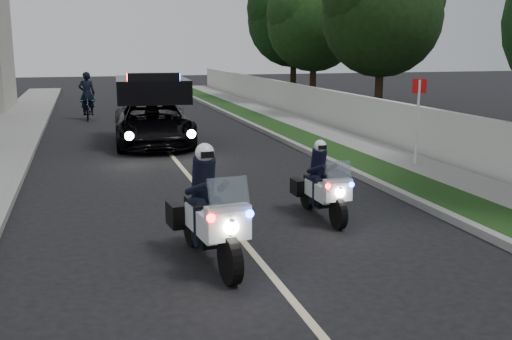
{
  "coord_description": "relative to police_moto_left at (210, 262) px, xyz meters",
  "views": [
    {
      "loc": [
        -2.49,
        -7.13,
        3.28
      ],
      "look_at": [
        0.53,
        3.45,
        1.0
      ],
      "focal_mm": 42.47,
      "sensor_mm": 36.0,
      "label": 1
    }
  ],
  "objects": [
    {
      "name": "tree_right_c",
      "position": [
        10.92,
        15.78,
        0.0
      ],
      "size": [
        6.89,
        6.89,
        8.71
      ],
      "primitive_type": null,
      "rotation": [
        0.0,
        0.0,
        0.42
      ],
      "color": "black",
      "rests_on": "ground"
    },
    {
      "name": "tree_right_e",
      "position": [
        10.47,
        25.92,
        0.0
      ],
      "size": [
        5.96,
        5.96,
        9.09
      ],
      "primitive_type": null,
      "rotation": [
        0.0,
        0.0,
        0.1
      ],
      "color": "#133510",
      "rests_on": "ground"
    },
    {
      "name": "curb_right",
      "position": [
        4.85,
        8.46,
        0.07
      ],
      "size": [
        0.2,
        60.0,
        0.15
      ],
      "primitive_type": "cube",
      "color": "gray",
      "rests_on": "ground"
    },
    {
      "name": "curb_left",
      "position": [
        -3.35,
        8.46,
        0.07
      ],
      "size": [
        0.2,
        60.0,
        0.15
      ],
      "primitive_type": "cube",
      "color": "gray",
      "rests_on": "ground"
    },
    {
      "name": "sidewalk_right",
      "position": [
        6.85,
        8.46,
        0.08
      ],
      "size": [
        1.4,
        60.0,
        0.16
      ],
      "primitive_type": "cube",
      "color": "gray",
      "rests_on": "ground"
    },
    {
      "name": "property_wall",
      "position": [
        7.85,
        8.46,
        0.75
      ],
      "size": [
        0.22,
        60.0,
        1.5
      ],
      "primitive_type": "cube",
      "color": "beige",
      "rests_on": "ground"
    },
    {
      "name": "police_moto_left",
      "position": [
        0.0,
        0.0,
        0.0
      ],
      "size": [
        1.01,
        2.24,
        1.84
      ],
      "primitive_type": null,
      "rotation": [
        0.0,
        0.0,
        0.12
      ],
      "color": "silver",
      "rests_on": "ground"
    },
    {
      "name": "police_moto_right",
      "position": [
        2.57,
        1.81,
        0.0
      ],
      "size": [
        0.67,
        1.8,
        1.51
      ],
      "primitive_type": null,
      "rotation": [
        0.0,
        0.0,
        0.03
      ],
      "color": "silver",
      "rests_on": "ground"
    },
    {
      "name": "lane_marking",
      "position": [
        0.75,
        8.46,
        0.0
      ],
      "size": [
        0.12,
        50.0,
        0.01
      ],
      "primitive_type": "cube",
      "color": "#BFB78C",
      "rests_on": "ground"
    },
    {
      "name": "cyclist",
      "position": [
        -1.55,
        19.25,
        0.0
      ],
      "size": [
        0.69,
        0.46,
        1.92
      ],
      "primitive_type": "imported",
      "rotation": [
        0.0,
        0.0,
        3.14
      ],
      "color": "black",
      "rests_on": "ground"
    },
    {
      "name": "sign_post",
      "position": [
        6.75,
        5.47,
        0.0
      ],
      "size": [
        0.47,
        0.47,
        2.49
      ],
      "primitive_type": null,
      "rotation": [
        0.0,
        0.0,
        -0.23
      ],
      "color": "#AC100C",
      "rests_on": "ground"
    },
    {
      "name": "police_suv",
      "position": [
        0.47,
        11.56,
        0.0
      ],
      "size": [
        2.73,
        5.45,
        2.59
      ],
      "primitive_type": "imported",
      "rotation": [
        0.0,
        0.0,
        -0.05
      ],
      "color": "black",
      "rests_on": "ground"
    },
    {
      "name": "grass_verge",
      "position": [
        5.55,
        8.46,
        0.08
      ],
      "size": [
        1.2,
        60.0,
        0.16
      ],
      "primitive_type": "cube",
      "color": "#193814",
      "rests_on": "ground"
    },
    {
      "name": "ground",
      "position": [
        0.75,
        -1.54,
        0.0
      ],
      "size": [
        120.0,
        120.0,
        0.0
      ],
      "primitive_type": "plane",
      "color": "black",
      "rests_on": "ground"
    },
    {
      "name": "tree_right_d",
      "position": [
        10.53,
        22.82,
        0.0
      ],
      "size": [
        6.73,
        6.73,
        8.49
      ],
      "primitive_type": null,
      "rotation": [
        0.0,
        0.0,
        0.42
      ],
      "color": "#1B3C14",
      "rests_on": "ground"
    },
    {
      "name": "bicycle",
      "position": [
        -1.55,
        19.25,
        0.0
      ],
      "size": [
        0.64,
        1.77,
        0.92
      ],
      "primitive_type": "imported",
      "rotation": [
        0.0,
        0.0,
        -0.01
      ],
      "color": "black",
      "rests_on": "ground"
    }
  ]
}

